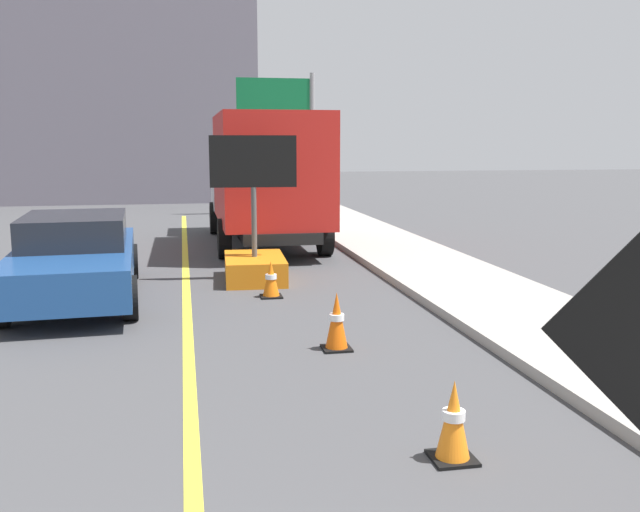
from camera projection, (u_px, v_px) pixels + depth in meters
name	position (u px, v px, depth m)	size (l,w,h in m)	color
sidewalk_curb	(612.00, 358.00, 8.25)	(2.36, 48.00, 0.14)	#9E9991
lane_center_stripe	(190.00, 391.00, 7.33)	(0.14, 36.00, 0.01)	yellow
arrow_board_trailer	(255.00, 255.00, 13.18)	(1.60, 1.85, 2.70)	orange
box_truck	(265.00, 175.00, 17.49)	(2.58, 6.91, 3.23)	black
pickup_car	(75.00, 257.00, 11.59)	(2.20, 5.10, 1.38)	navy
highway_guide_sign	(291.00, 118.00, 24.89)	(2.79, 0.18, 5.00)	gray
far_building_block	(108.00, 93.00, 31.94)	(12.93, 7.31, 9.55)	slate
traffic_cone_near_sign	(453.00, 421.00, 5.70)	(0.36, 0.36, 0.68)	black
traffic_cone_mid_lane	(337.00, 321.00, 8.76)	(0.36, 0.36, 0.74)	black
traffic_cone_far_lane	(271.00, 280.00, 11.74)	(0.36, 0.36, 0.62)	black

